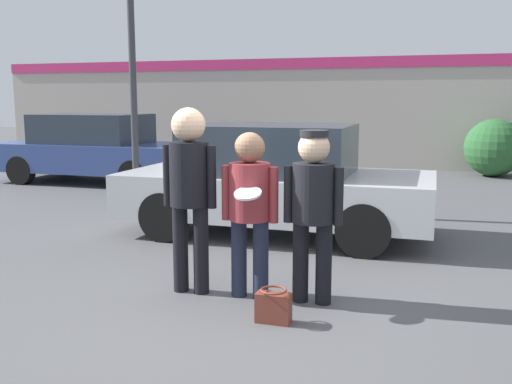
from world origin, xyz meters
TOP-DOWN VIEW (x-y plane):
  - ground_plane at (0.00, 0.00)m, footprint 56.00×56.00m
  - storefront_building at (0.00, 11.24)m, footprint 24.00×0.22m
  - person_left at (-0.69, 0.11)m, footprint 0.55×0.38m
  - person_middle_with_frisbee at (-0.09, 0.14)m, footprint 0.56×0.59m
  - person_right at (0.52, 0.18)m, footprint 0.56×0.39m
  - parked_car_near at (-0.57, 2.76)m, footprint 4.29×1.94m
  - parked_car_far at (-5.91, 6.53)m, footprint 4.61×1.95m
  - shrub at (2.96, 10.33)m, footprint 1.43×1.43m
  - handbag at (0.31, -0.41)m, footprint 0.30×0.23m

SIDE VIEW (x-z plane):
  - ground_plane at x=0.00m, z-range 0.00..0.00m
  - handbag at x=0.31m, z-range -0.01..0.29m
  - shrub at x=2.96m, z-range 0.00..1.43m
  - parked_car_near at x=-0.57m, z-range 0.00..1.55m
  - parked_car_far at x=-5.91m, z-range -0.01..1.56m
  - person_middle_with_frisbee at x=-0.09m, z-range 0.15..1.75m
  - person_right at x=0.52m, z-range 0.17..1.79m
  - person_left at x=-0.69m, z-range 0.20..2.02m
  - storefront_building at x=0.00m, z-range 0.03..3.08m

